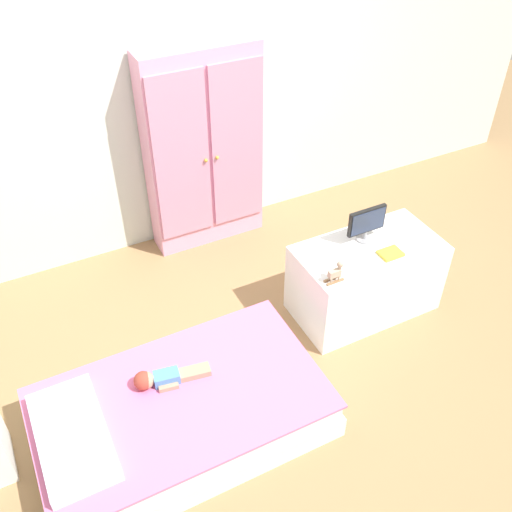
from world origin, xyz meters
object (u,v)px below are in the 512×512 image
doll (158,378)px  wardrobe (204,150)px  tv_stand (365,278)px  tv_monitor (367,222)px  rocking_horse_toy (336,272)px  book_yellow (391,253)px  bed (182,413)px

doll → wardrobe: bearing=57.8°
doll → wardrobe: size_ratio=0.28×
wardrobe → tv_stand: wardrobe is taller
doll → tv_monitor: (1.42, 0.27, 0.33)m
tv_stand → tv_monitor: size_ratio=3.55×
rocking_horse_toy → book_yellow: bearing=6.3°
wardrobe → tv_monitor: size_ratio=5.70×
bed → rocking_horse_toy: 1.10m
wardrobe → tv_stand: (0.57, -1.15, -0.46)m
wardrobe → tv_stand: size_ratio=1.61×
wardrobe → rocking_horse_toy: (0.22, -1.30, -0.16)m
doll → tv_monitor: 1.48m
wardrobe → rocking_horse_toy: bearing=-80.4°
bed → book_yellow: 1.47m
bed → tv_stand: 1.39m
tv_stand → rocking_horse_toy: bearing=-156.3°
doll → rocking_horse_toy: size_ratio=3.05×
bed → doll: doll is taller
bed → doll: bearing=116.3°
doll → tv_stand: bearing=7.6°
tv_monitor → rocking_horse_toy: tv_monitor is taller
bed → rocking_horse_toy: rocking_horse_toy is taller
doll → wardrobe: (0.84, 1.34, 0.42)m
doll → tv_monitor: size_ratio=1.58×
doll → tv_stand: (1.41, 0.19, -0.04)m
tv_stand → book_yellow: size_ratio=6.59×
wardrobe → tv_monitor: wardrobe is taller
doll → tv_monitor: tv_monitor is taller
tv_monitor → book_yellow: 0.23m
bed → tv_stand: size_ratio=1.64×
bed → tv_monitor: size_ratio=5.82×
bed → tv_stand: (1.34, 0.32, 0.12)m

